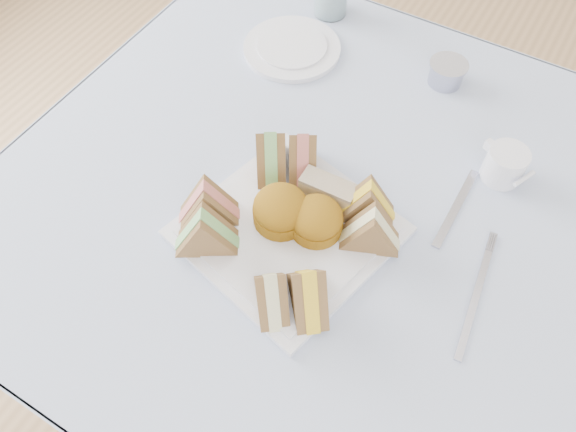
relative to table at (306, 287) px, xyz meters
The scene contains 20 objects.
floor 0.37m from the table, ahead, with size 4.00×4.00×0.00m, color #9E7751.
table is the anchor object (origin of this frame).
tablecloth 0.37m from the table, ahead, with size 1.02×1.02×0.01m, color #C0D2FA.
serving_plate 0.40m from the table, 82.83° to the right, with size 0.29×0.29×0.01m, color silver.
sandwich_fl_a 0.47m from the table, 126.53° to the right, with size 0.10×0.04×0.09m, color brown, non-canonical shape.
sandwich_fl_b 0.48m from the table, 112.96° to the right, with size 0.10×0.05×0.09m, color brown, non-canonical shape.
sandwich_fr_a 0.48m from the table, 62.75° to the right, with size 0.10×0.05×0.09m, color brown, non-canonical shape.
sandwich_fr_b 0.49m from the table, 75.84° to the right, with size 0.09×0.04×0.08m, color brown, non-canonical shape.
sandwich_bl_a 0.44m from the table, behind, with size 0.10×0.05×0.09m, color brown, non-canonical shape.
sandwich_bl_b 0.43m from the table, 148.79° to the left, with size 0.09×0.04×0.08m, color brown, non-canonical shape.
sandwich_br_a 0.45m from the table, 23.78° to the right, with size 0.09×0.04×0.08m, color brown, non-canonical shape.
sandwich_br_b 0.44m from the table, ahead, with size 0.09×0.04×0.08m, color brown, non-canonical shape.
scone_left 0.43m from the table, 93.87° to the right, with size 0.09×0.09×0.06m, color #8C5E14.
scone_right 0.43m from the table, 57.36° to the right, with size 0.08×0.08×0.06m, color #8C5E14.
pastry_slice 0.41m from the table, 23.86° to the right, with size 0.09×0.04×0.04m, color tan.
side_plate 0.52m from the table, 125.95° to the left, with size 0.20×0.20×0.01m, color silver.
tea_strainer 0.54m from the table, 74.61° to the left, with size 0.07×0.07×0.04m, color #A8A7BC.
knife 0.45m from the table, 19.81° to the left, with size 0.01×0.18×0.00m, color #A8A7BC.
fork 0.49m from the table, 12.08° to the right, with size 0.01×0.19×0.00m, color #A8A7BC.
creamer_jug 0.52m from the table, 34.66° to the left, with size 0.07×0.07×0.06m, color silver.
Camera 1 is at (0.26, -0.51, 1.50)m, focal length 35.00 mm.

